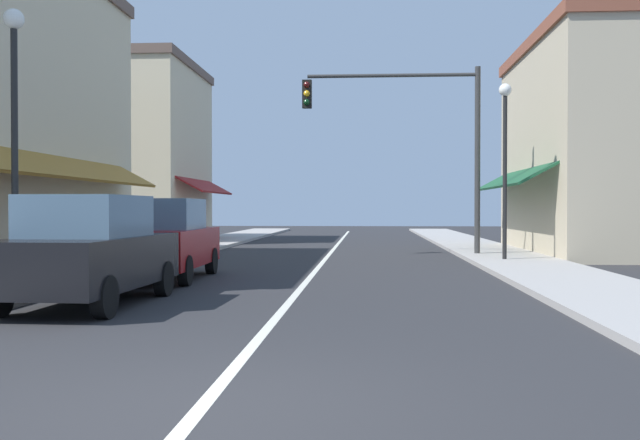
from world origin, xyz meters
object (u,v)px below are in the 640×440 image
street_lamp_left_near (14,105)px  traffic_signal_mast_arm (417,127)px  street_lamp_right_mid (505,143)px  parked_car_nearest_left (89,251)px  parked_car_second_left (163,239)px

street_lamp_left_near → traffic_signal_mast_arm: bearing=54.4°
street_lamp_left_near → street_lamp_right_mid: (10.15, 8.38, -0.01)m
parked_car_nearest_left → street_lamp_left_near: bearing=148.0°
street_lamp_left_near → street_lamp_right_mid: 13.17m
parked_car_nearest_left → street_lamp_left_near: (-1.82, 1.21, 2.53)m
traffic_signal_mast_arm → street_lamp_left_near: bearing=-125.6°
parked_car_nearest_left → street_lamp_left_near: size_ratio=0.81×
parked_car_nearest_left → parked_car_second_left: 4.32m
street_lamp_left_near → parked_car_second_left: bearing=59.9°
parked_car_nearest_left → street_lamp_right_mid: street_lamp_right_mid is taller
parked_car_second_left → traffic_signal_mast_arm: 10.46m
street_lamp_left_near → street_lamp_right_mid: street_lamp_left_near is taller
parked_car_second_left → street_lamp_right_mid: size_ratio=0.81×
street_lamp_left_near → street_lamp_right_mid: bearing=39.5°
parked_car_nearest_left → street_lamp_left_near: 3.34m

